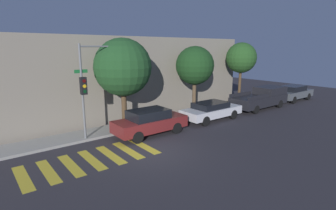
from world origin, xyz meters
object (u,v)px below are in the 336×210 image
Objects in this scene: sedan_near_corner at (150,122)px; pickup_truck at (262,98)px; sedan_middle at (211,110)px; sedan_far_end at (293,93)px; tree_far_end at (241,58)px; tree_near_corner at (123,68)px; traffic_light_pole at (90,78)px; tree_midblock at (195,66)px.

sedan_near_corner is 11.31m from pickup_truck.
sedan_middle is (5.19, 0.00, -0.09)m from sedan_near_corner.
sedan_far_end is (16.67, 0.00, -0.03)m from sedan_near_corner.
sedan_far_end is 7.12m from tree_far_end.
sedan_middle is 6.87m from tree_near_corner.
tree_near_corner is (-17.33, 1.81, 3.07)m from sedan_far_end.
sedan_near_corner is at bearing -170.38° from tree_far_end.
sedan_near_corner is 5.19m from sedan_middle.
sedan_near_corner reaches higher than sedan_middle.
traffic_light_pole is 0.93× the size of tree_near_corner.
sedan_far_end is 0.84× the size of tree_far_end.
tree_far_end is at bearing 0.00° from tree_near_corner.
tree_far_end reaches higher than sedan_near_corner.
sedan_far_end is 17.69m from tree_near_corner.
sedan_far_end is at bearing 0.00° from sedan_near_corner.
tree_near_corner reaches higher than tree_midblock.
sedan_middle is at bearing 0.00° from sedan_near_corner.
pickup_truck is at bearing -0.00° from sedan_near_corner.
sedan_near_corner is 11.32m from tree_far_end.
tree_far_end is at bearing 9.62° from sedan_near_corner.
tree_midblock is at bearing 19.04° from sedan_near_corner.
pickup_truck is 1.02× the size of tree_far_end.
pickup_truck is 1.00× the size of tree_near_corner.
tree_midblock is (5.24, 1.81, 2.90)m from sedan_near_corner.
sedan_near_corner is at bearing -160.96° from tree_midblock.
tree_far_end reaches higher than sedan_far_end.
sedan_middle is 1.00× the size of sedan_far_end.
sedan_middle is 0.89× the size of tree_midblock.
sedan_middle is at bearing 180.00° from pickup_truck.
tree_near_corner reaches higher than sedan_near_corner.
traffic_light_pole is 0.96× the size of tree_far_end.
tree_near_corner is at bearing 174.04° from sedan_far_end.
pickup_truck is 12.46m from tree_near_corner.
pickup_truck is (11.31, -0.00, 0.08)m from sedan_near_corner.
pickup_truck is at bearing -180.00° from sedan_far_end.
sedan_near_corner is at bearing -180.00° from sedan_far_end.
traffic_light_pole is at bearing -166.49° from tree_near_corner.
sedan_middle is at bearing 180.00° from sedan_far_end.
pickup_truck is 3.77m from tree_far_end.
tree_far_end is at bearing 0.00° from tree_midblock.
tree_near_corner is 1.09× the size of tree_midblock.
tree_far_end is (13.57, 0.54, 0.70)m from traffic_light_pole.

